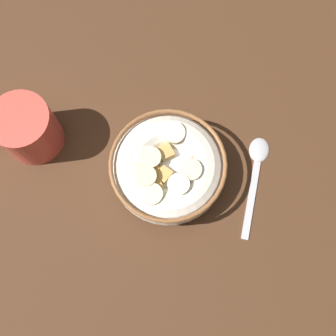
{
  "coord_description": "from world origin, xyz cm",
  "views": [
    {
      "loc": [
        2.45,
        14.34,
        53.76
      ],
      "look_at": [
        0.0,
        0.0,
        3.0
      ],
      "focal_mm": 40.98,
      "sensor_mm": 36.0,
      "label": 1
    }
  ],
  "objects": [
    {
      "name": "ground_plane",
      "position": [
        0.0,
        0.0,
        -1.0
      ],
      "size": [
        107.25,
        107.25,
        2.0
      ],
      "primitive_type": "cube",
      "color": "#472B19"
    },
    {
      "name": "cereal_bowl",
      "position": [
        0.02,
        0.02,
        2.95
      ],
      "size": [
        15.88,
        15.88,
        5.85
      ],
      "color": "silver",
      "rests_on": "ground_plane"
    },
    {
      "name": "spoon",
      "position": [
        -13.01,
        0.91,
        0.33
      ],
      "size": [
        7.64,
        14.95,
        0.8
      ],
      "color": "#B7B7BC",
      "rests_on": "ground_plane"
    },
    {
      "name": "coffee_mug",
      "position": [
        18.53,
        -8.57,
        3.91
      ],
      "size": [
        10.83,
        8.24,
        7.82
      ],
      "color": "#D84C3F",
      "rests_on": "ground_plane"
    }
  ]
}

